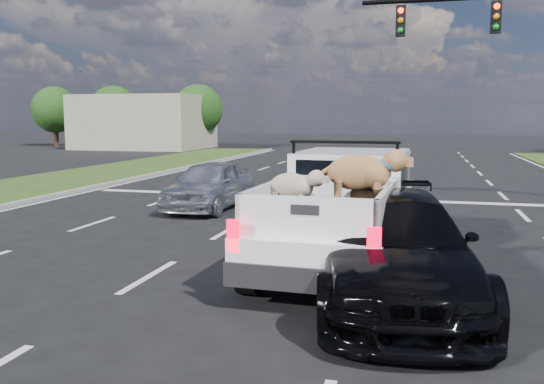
# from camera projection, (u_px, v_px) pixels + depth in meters

# --- Properties ---
(ground) EXTENTS (160.00, 160.00, 0.00)m
(ground) POSITION_uv_depth(u_px,v_px,m) (250.00, 285.00, 9.06)
(ground) COLOR black
(ground) RESTS_ON ground
(road_markings) EXTENTS (17.75, 60.00, 0.01)m
(road_markings) POSITION_uv_depth(u_px,v_px,m) (320.00, 216.00, 15.36)
(road_markings) COLOR silver
(road_markings) RESTS_ON ground
(curb_left) EXTENTS (0.15, 60.00, 0.14)m
(curb_left) POSITION_uv_depth(u_px,v_px,m) (16.00, 204.00, 17.06)
(curb_left) COLOR gray
(curb_left) RESTS_ON ground
(building_left) EXTENTS (10.00, 8.00, 4.40)m
(building_left) POSITION_uv_depth(u_px,v_px,m) (145.00, 122.00, 48.30)
(building_left) COLOR tan
(building_left) RESTS_ON ground
(tree_far_a) EXTENTS (4.20, 4.20, 5.40)m
(tree_far_a) POSITION_uv_depth(u_px,v_px,m) (55.00, 110.00, 52.57)
(tree_far_a) COLOR #332114
(tree_far_a) RESTS_ON ground
(tree_far_b) EXTENTS (4.20, 4.20, 5.40)m
(tree_far_b) POSITION_uv_depth(u_px,v_px,m) (114.00, 110.00, 51.08)
(tree_far_b) COLOR #332114
(tree_far_b) RESTS_ON ground
(tree_far_c) EXTENTS (4.20, 4.20, 5.40)m
(tree_far_c) POSITION_uv_depth(u_px,v_px,m) (198.00, 109.00, 49.09)
(tree_far_c) COLOR #332114
(tree_far_c) RESTS_ON ground
(pickup_truck) EXTENTS (2.42, 5.96, 2.20)m
(pickup_truck) POSITION_uv_depth(u_px,v_px,m) (344.00, 206.00, 10.39)
(pickup_truck) COLOR black
(pickup_truck) RESTS_ON ground
(silver_sedan) EXTENTS (1.74, 4.14, 1.40)m
(silver_sedan) POSITION_uv_depth(u_px,v_px,m) (210.00, 184.00, 16.51)
(silver_sedan) COLOR silver
(silver_sedan) RESTS_ON ground
(black_coupe) EXTENTS (2.86, 5.47, 1.51)m
(black_coupe) POSITION_uv_depth(u_px,v_px,m) (393.00, 247.00, 8.28)
(black_coupe) COLOR black
(black_coupe) RESTS_ON ground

